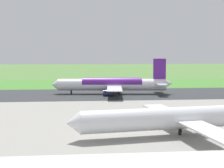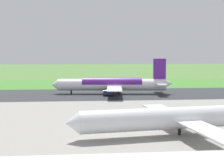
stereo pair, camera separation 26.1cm
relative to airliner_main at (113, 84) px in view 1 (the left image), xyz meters
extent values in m
plane|color=#547F3D|center=(-7.03, -0.03, -4.35)|extent=(800.00, 800.00, 0.00)
cube|color=#2D3033|center=(-7.03, -0.03, -4.32)|extent=(600.00, 41.49, 0.06)
cube|color=gray|center=(-7.03, 69.33, -4.33)|extent=(440.00, 110.00, 0.05)
cube|color=#478534|center=(-7.03, -38.81, -4.33)|extent=(600.00, 80.00, 0.04)
cylinder|color=white|center=(0.38, -0.03, -0.15)|extent=(48.27, 9.59, 5.20)
cone|color=white|center=(25.77, -2.38, -0.15)|extent=(3.44, 5.19, 4.94)
cone|color=white|center=(-24.72, 2.28, 0.45)|extent=(3.89, 4.72, 4.42)
cube|color=#591E8C|center=(-20.65, 1.90, 6.95)|extent=(5.62, 1.01, 9.00)
cube|color=white|center=(-20.15, 7.38, 0.65)|extent=(4.81, 9.33, 0.36)
cube|color=white|center=(-21.16, -3.57, 0.65)|extent=(4.81, 9.33, 0.36)
cube|color=white|center=(0.39, 11.01, -0.55)|extent=(8.00, 22.46, 0.35)
cube|color=white|center=(-1.63, -10.90, -0.55)|extent=(8.00, 22.46, 0.35)
cylinder|color=#23284C|center=(2.56, 7.30, -3.03)|extent=(4.74, 3.20, 2.80)
cylinder|color=#23284C|center=(1.18, -7.64, -3.03)|extent=(4.74, 3.20, 2.80)
cylinder|color=black|center=(18.54, -1.71, -2.64)|extent=(0.70, 0.70, 3.42)
cylinder|color=black|center=(-2.24, 4.22, -2.64)|extent=(0.70, 0.70, 3.42)
cylinder|color=black|center=(-2.98, -3.74, -2.64)|extent=(0.70, 0.70, 3.42)
cylinder|color=#591E8C|center=(0.38, -0.03, 0.37)|extent=(26.77, 7.63, 5.23)
cylinder|color=white|center=(-7.89, 73.77, -0.43)|extent=(45.03, 10.94, 4.85)
cone|color=white|center=(15.68, 77.02, -0.43)|extent=(3.40, 4.95, 4.61)
cube|color=white|center=(-10.22, 83.81, -0.81)|extent=(8.36, 21.10, 0.33)
cube|color=white|center=(-7.41, 63.47, -0.81)|extent=(8.36, 21.10, 0.33)
cylinder|color=black|center=(-7.89, 73.77, -3.61)|extent=(0.75, 0.75, 1.49)
cylinder|color=slate|center=(10.37, -34.72, -3.16)|extent=(0.10, 0.10, 2.38)
cube|color=red|center=(10.37, -34.74, -1.67)|extent=(0.60, 0.04, 0.60)
cone|color=orange|center=(16.36, -37.20, -4.08)|extent=(0.40, 0.40, 0.55)
camera|label=1|loc=(13.77, 142.39, 13.82)|focal=51.76mm
camera|label=2|loc=(13.51, 142.42, 13.82)|focal=51.76mm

